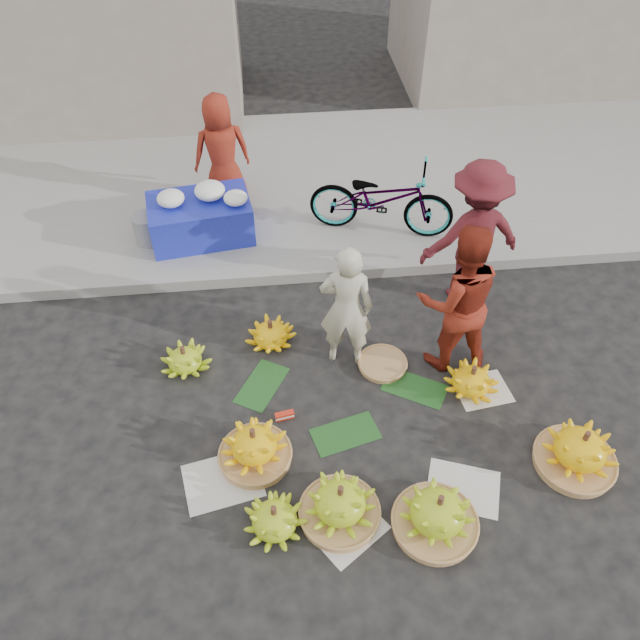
{
  "coord_description": "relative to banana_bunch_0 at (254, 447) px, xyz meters",
  "views": [
    {
      "loc": [
        -0.71,
        -3.7,
        5.14
      ],
      "look_at": [
        -0.26,
        0.71,
        0.7
      ],
      "focal_mm": 35.0,
      "sensor_mm": 36.0,
      "label": 1
    }
  ],
  "objects": [
    {
      "name": "flower_vendor",
      "position": [
        -0.26,
        4.16,
        0.7
      ],
      "size": [
        0.85,
        0.65,
        1.56
      ],
      "primitive_type": "imported",
      "rotation": [
        0.0,
        0.0,
        3.36
      ],
      "color": "maroon",
      "rests_on": "sidewalk"
    },
    {
      "name": "banana_bunch_6",
      "position": [
        -0.72,
        1.22,
        -0.06
      ],
      "size": [
        0.54,
        0.54,
        0.32
      ],
      "rotation": [
        0.0,
        0.0,
        0.08
      ],
      "color": "#8BB419",
      "rests_on": "ground"
    },
    {
      "name": "bicycle",
      "position": [
        1.74,
        3.29,
        0.41
      ],
      "size": [
        1.13,
        1.97,
        0.98
      ],
      "primitive_type": "imported",
      "rotation": [
        0.0,
        0.0,
        1.29
      ],
      "color": "gray",
      "rests_on": "sidewalk"
    },
    {
      "name": "banana_leaves",
      "position": [
        0.89,
        0.59,
        -0.2
      ],
      "size": [
        2.0,
        1.0,
        0.0
      ],
      "primitive_type": null,
      "color": "#174618",
      "rests_on": "ground"
    },
    {
      "name": "flower_table",
      "position": [
        -0.57,
        3.41,
        0.23
      ],
      "size": [
        1.38,
        0.98,
        0.74
      ],
      "rotation": [
        0.0,
        0.0,
        0.15
      ],
      "color": "#1A22AD",
      "rests_on": "sidewalk"
    },
    {
      "name": "man_striped",
      "position": [
        2.55,
        2.07,
        0.7
      ],
      "size": [
        1.24,
        0.82,
        1.8
      ],
      "primitive_type": "imported",
      "rotation": [
        0.0,
        0.0,
        3.28
      ],
      "color": "maroon",
      "rests_on": "ground"
    },
    {
      "name": "banana_bunch_3",
      "position": [
        1.53,
        -0.84,
        0.02
      ],
      "size": [
        0.84,
        0.84,
        0.5
      ],
      "rotation": [
        0.0,
        0.0,
        -0.34
      ],
      "color": "#A77746",
      "rests_on": "ground"
    },
    {
      "name": "vendor_red",
      "position": [
        2.11,
        1.07,
        0.67
      ],
      "size": [
        0.85,
        0.66,
        1.75
      ],
      "primitive_type": "imported",
      "rotation": [
        0.0,
        0.0,
        3.14
      ],
      "color": "maroon",
      "rests_on": "ground"
    },
    {
      "name": "basket_spare",
      "position": [
        1.4,
        1.03,
        -0.17
      ],
      "size": [
        0.66,
        0.66,
        0.06
      ],
      "primitive_type": "cylinder",
      "rotation": [
        0.0,
        0.0,
        -0.34
      ],
      "color": "#A77746",
      "rests_on": "ground"
    },
    {
      "name": "curb",
      "position": [
        0.99,
        2.59,
        -0.13
      ],
      "size": [
        40.0,
        0.25,
        0.15
      ],
      "primitive_type": "cube",
      "color": "gray",
      "rests_on": "ground"
    },
    {
      "name": "banana_bunch_7",
      "position": [
        0.22,
        1.49,
        -0.05
      ],
      "size": [
        0.57,
        0.57,
        0.34
      ],
      "rotation": [
        0.0,
        0.0,
        -0.07
      ],
      "color": "yellow",
      "rests_on": "ground"
    },
    {
      "name": "vendor_cream",
      "position": [
        1.01,
        1.2,
        0.56
      ],
      "size": [
        0.61,
        0.46,
        1.52
      ],
      "primitive_type": "imported",
      "rotation": [
        0.0,
        0.0,
        2.95
      ],
      "color": "beige",
      "rests_on": "ground"
    },
    {
      "name": "banana_bunch_0",
      "position": [
        0.0,
        0.0,
        0.0
      ],
      "size": [
        0.79,
        0.79,
        0.46
      ],
      "rotation": [
        0.0,
        0.0,
        0.41
      ],
      "color": "#A77746",
      "rests_on": "ground"
    },
    {
      "name": "grey_bucket",
      "position": [
        -1.27,
        3.36,
        0.11
      ],
      "size": [
        0.34,
        0.34,
        0.39
      ],
      "primitive_type": "cylinder",
      "color": "gray",
      "rests_on": "sidewalk"
    },
    {
      "name": "newspaper_scatter",
      "position": [
        0.99,
        -0.41,
        -0.2
      ],
      "size": [
        3.2,
        1.8,
        0.0
      ],
      "primitive_type": null,
      "color": "silver",
      "rests_on": "ground"
    },
    {
      "name": "banana_bunch_1",
      "position": [
        0.15,
        -0.72,
        -0.05
      ],
      "size": [
        0.61,
        0.61,
        0.35
      ],
      "rotation": [
        0.0,
        0.0,
        -0.12
      ],
      "color": "#8BB419",
      "rests_on": "ground"
    },
    {
      "name": "sidewalk",
      "position": [
        0.99,
        4.69,
        -0.14
      ],
      "size": [
        40.0,
        4.0,
        0.12
      ],
      "primitive_type": "cube",
      "color": "gray",
      "rests_on": "ground"
    },
    {
      "name": "banana_bunch_2",
      "position": [
        0.72,
        -0.66,
        0.01
      ],
      "size": [
        0.75,
        0.75,
        0.48
      ],
      "rotation": [
        0.0,
        0.0,
        -0.24
      ],
      "color": "#A77746",
      "rests_on": "ground"
    },
    {
      "name": "banana_bunch_4",
      "position": [
        2.99,
        -0.36,
        0.02
      ],
      "size": [
        0.75,
        0.75,
        0.5
      ],
      "rotation": [
        0.0,
        0.0,
        -0.07
      ],
      "color": "#A77746",
      "rests_on": "ground"
    },
    {
      "name": "banana_bunch_5",
      "position": [
        2.26,
        0.62,
        -0.05
      ],
      "size": [
        0.56,
        0.56,
        0.35
      ],
      "rotation": [
        0.0,
        0.0,
        0.02
      ],
      "color": "yellow",
      "rests_on": "ground"
    },
    {
      "name": "ground",
      "position": [
        0.99,
        0.39,
        -0.2
      ],
      "size": [
        80.0,
        80.0,
        0.0
      ],
      "primitive_type": "plane",
      "color": "black",
      "rests_on": "ground"
    },
    {
      "name": "incense_stack",
      "position": [
        0.3,
        0.44,
        -0.16
      ],
      "size": [
        0.2,
        0.09,
        0.08
      ],
      "primitive_type": "cube",
      "rotation": [
        0.0,
        0.0,
        0.18
      ],
      "color": "red",
      "rests_on": "ground"
    }
  ]
}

